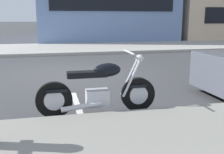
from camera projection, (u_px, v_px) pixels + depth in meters
The scene contains 3 objects.
ground_plane at pixel (67, 73), 8.42m from camera, with size 260.00×260.00×0.00m, color #3D3D3F.
parking_stall_stripe at pixel (78, 108), 5.14m from camera, with size 0.12×2.20×0.01m, color silver.
parked_motorcycle at pixel (99, 91), 4.76m from camera, with size 2.12×0.62×1.11m.
Camera 1 is at (-0.48, -8.36, 1.67)m, focal length 43.45 mm.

